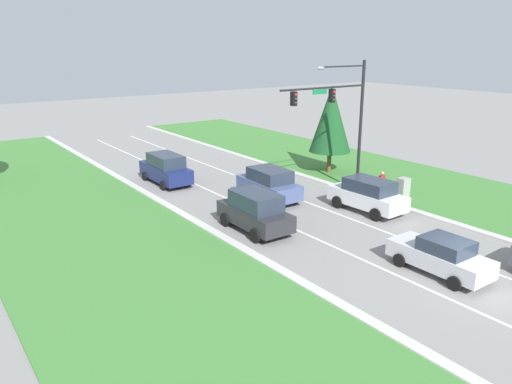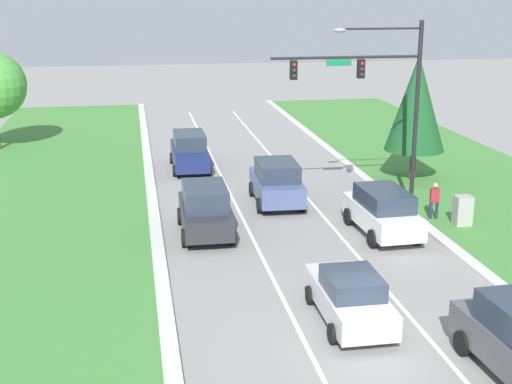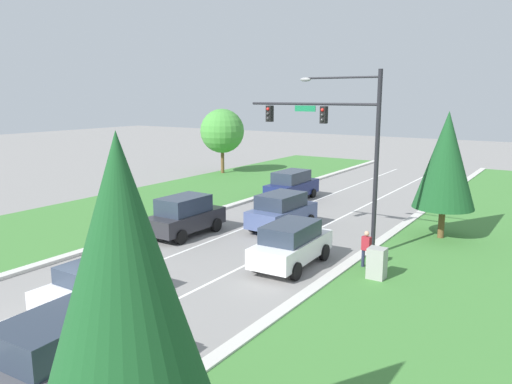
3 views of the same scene
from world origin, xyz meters
The scene contains 16 objects.
ground_plane centered at (0.00, 0.00, 0.00)m, with size 160.00×160.00×0.00m, color gray.
curb_strip_right centered at (5.65, 0.00, 0.07)m, with size 0.50×90.00×0.15m.
lane_stripe_inner_left centered at (-1.80, 0.00, 0.00)m, with size 0.14×81.00×0.01m.
lane_stripe_inner_right centered at (1.80, 0.00, 0.00)m, with size 0.14×81.00×0.01m.
traffic_signal_mast centered at (4.25, 12.06, 5.57)m, with size 6.71×0.41×8.48m.
charcoal_suv centered at (-3.63, 10.13, 1.08)m, with size 2.17×4.60×2.11m.
graphite_suv centered at (3.43, -2.55, 1.06)m, with size 2.46×4.67×2.07m.
silver_sedan centered at (-0.16, 1.40, 0.81)m, with size 1.95×4.39×1.64m.
navy_suv centered at (-3.35, 21.31, 1.06)m, with size 2.09×4.91×2.09m.
white_suv centered at (3.54, 8.88, 1.01)m, with size 2.21×4.72×1.95m.
slate_blue_suv centered at (0.13, 13.91, 1.06)m, with size 2.34×4.57×2.06m.
utility_cabinet centered at (7.25, 9.28, 0.67)m, with size 0.70×0.60×1.35m.
pedestrian centered at (6.41, 10.30, 0.94)m, with size 0.41×0.28×1.69m.
conifer_near_right_tree centered at (7.99, -4.49, 4.44)m, with size 2.99×2.99×6.85m.
oak_near_left_tree centered at (-14.82, 28.39, 4.07)m, with size 4.14×4.14×6.15m.
conifer_far_right_tree centered at (8.01, 16.80, 4.13)m, with size 3.09×3.09×6.61m.
Camera 3 is at (13.62, -9.43, 7.34)m, focal length 35.00 mm.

